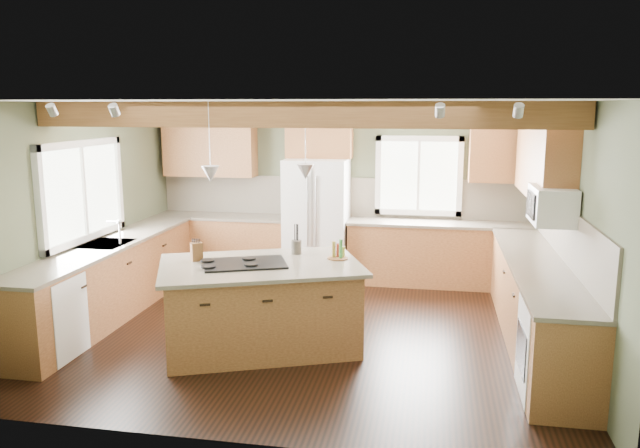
# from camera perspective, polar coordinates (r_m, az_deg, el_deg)

# --- Properties ---
(floor) EXTENTS (5.60, 5.60, 0.00)m
(floor) POSITION_cam_1_polar(r_m,az_deg,el_deg) (7.32, -1.06, -9.69)
(floor) COLOR black
(floor) RESTS_ON ground
(ceiling) EXTENTS (5.60, 5.60, 0.00)m
(ceiling) POSITION_cam_1_polar(r_m,az_deg,el_deg) (6.86, -1.14, 11.12)
(ceiling) COLOR silver
(ceiling) RESTS_ON wall_back
(wall_back) EXTENTS (5.60, 0.00, 5.60)m
(wall_back) POSITION_cam_1_polar(r_m,az_deg,el_deg) (9.40, 1.94, 3.08)
(wall_back) COLOR #4C533B
(wall_back) RESTS_ON ground
(wall_left) EXTENTS (0.00, 5.00, 5.00)m
(wall_left) POSITION_cam_1_polar(r_m,az_deg,el_deg) (8.01, -21.15, 1.00)
(wall_left) COLOR #4C533B
(wall_left) RESTS_ON ground
(wall_right) EXTENTS (0.00, 5.00, 5.00)m
(wall_right) POSITION_cam_1_polar(r_m,az_deg,el_deg) (6.98, 22.04, -0.40)
(wall_right) COLOR #4C533B
(wall_right) RESTS_ON ground
(ceiling_beam) EXTENTS (5.55, 0.26, 0.26)m
(ceiling_beam) POSITION_cam_1_polar(r_m,az_deg,el_deg) (6.31, -2.18, 9.97)
(ceiling_beam) COLOR brown
(ceiling_beam) RESTS_ON ceiling
(soffit_trim) EXTENTS (5.55, 0.20, 0.10)m
(soffit_trim) POSITION_cam_1_polar(r_m,az_deg,el_deg) (9.22, 1.89, 10.65)
(soffit_trim) COLOR brown
(soffit_trim) RESTS_ON ceiling
(backsplash_back) EXTENTS (5.58, 0.03, 0.58)m
(backsplash_back) POSITION_cam_1_polar(r_m,az_deg,el_deg) (9.40, 1.92, 2.52)
(backsplash_back) COLOR brown
(backsplash_back) RESTS_ON wall_back
(backsplash_right) EXTENTS (0.03, 3.70, 0.58)m
(backsplash_right) POSITION_cam_1_polar(r_m,az_deg,el_deg) (7.04, 21.79, -1.04)
(backsplash_right) COLOR brown
(backsplash_right) RESTS_ON wall_right
(base_cab_back_left) EXTENTS (2.02, 0.60, 0.88)m
(base_cab_back_left) POSITION_cam_1_polar(r_m,az_deg,el_deg) (9.70, -8.89, -1.98)
(base_cab_back_left) COLOR brown
(base_cab_back_left) RESTS_ON floor
(counter_back_left) EXTENTS (2.06, 0.64, 0.04)m
(counter_back_left) POSITION_cam_1_polar(r_m,az_deg,el_deg) (9.61, -8.97, 0.70)
(counter_back_left) COLOR #4C4337
(counter_back_left) RESTS_ON base_cab_back_left
(base_cab_back_right) EXTENTS (2.62, 0.60, 0.88)m
(base_cab_back_right) POSITION_cam_1_polar(r_m,az_deg,el_deg) (9.17, 10.88, -2.78)
(base_cab_back_right) COLOR brown
(base_cab_back_right) RESTS_ON floor
(counter_back_right) EXTENTS (2.66, 0.64, 0.04)m
(counter_back_right) POSITION_cam_1_polar(r_m,az_deg,el_deg) (9.07, 10.99, 0.04)
(counter_back_right) COLOR #4C4337
(counter_back_right) RESTS_ON base_cab_back_right
(base_cab_left) EXTENTS (0.60, 3.70, 0.88)m
(base_cab_left) POSITION_cam_1_polar(r_m,az_deg,el_deg) (8.08, -18.73, -5.01)
(base_cab_left) COLOR brown
(base_cab_left) RESTS_ON floor
(counter_left) EXTENTS (0.64, 3.74, 0.04)m
(counter_left) POSITION_cam_1_polar(r_m,az_deg,el_deg) (7.97, -18.93, -1.83)
(counter_left) COLOR #4C4337
(counter_left) RESTS_ON base_cab_left
(base_cab_right) EXTENTS (0.60, 3.70, 0.88)m
(base_cab_right) POSITION_cam_1_polar(r_m,az_deg,el_deg) (7.18, 19.11, -6.99)
(base_cab_right) COLOR brown
(base_cab_right) RESTS_ON floor
(counter_right) EXTENTS (0.64, 3.74, 0.04)m
(counter_right) POSITION_cam_1_polar(r_m,az_deg,el_deg) (7.06, 19.34, -3.43)
(counter_right) COLOR #4C4337
(counter_right) RESTS_ON base_cab_right
(upper_cab_back_left) EXTENTS (1.40, 0.35, 0.90)m
(upper_cab_back_left) POSITION_cam_1_polar(r_m,az_deg,el_deg) (9.67, -10.03, 7.00)
(upper_cab_back_left) COLOR brown
(upper_cab_back_left) RESTS_ON wall_back
(upper_cab_over_fridge) EXTENTS (0.96, 0.35, 0.70)m
(upper_cab_over_fridge) POSITION_cam_1_polar(r_m,az_deg,el_deg) (9.21, -0.06, 8.23)
(upper_cab_over_fridge) COLOR brown
(upper_cab_over_fridge) RESTS_ON wall_back
(upper_cab_right) EXTENTS (0.35, 2.20, 0.90)m
(upper_cab_right) POSITION_cam_1_polar(r_m,az_deg,el_deg) (7.74, 19.80, 5.64)
(upper_cab_right) COLOR brown
(upper_cab_right) RESTS_ON wall_right
(upper_cab_back_corner) EXTENTS (0.90, 0.35, 0.90)m
(upper_cab_back_corner) POSITION_cam_1_polar(r_m,az_deg,el_deg) (9.11, 16.35, 6.51)
(upper_cab_back_corner) COLOR brown
(upper_cab_back_corner) RESTS_ON wall_back
(window_left) EXTENTS (0.04, 1.60, 1.05)m
(window_left) POSITION_cam_1_polar(r_m,az_deg,el_deg) (8.00, -20.96, 2.82)
(window_left) COLOR white
(window_left) RESTS_ON wall_left
(window_back) EXTENTS (1.10, 0.04, 1.00)m
(window_back) POSITION_cam_1_polar(r_m,az_deg,el_deg) (9.26, 9.01, 4.39)
(window_back) COLOR white
(window_back) RESTS_ON wall_back
(sink) EXTENTS (0.50, 0.65, 0.03)m
(sink) POSITION_cam_1_polar(r_m,az_deg,el_deg) (7.97, -18.93, -1.79)
(sink) COLOR #262628
(sink) RESTS_ON counter_left
(faucet) EXTENTS (0.02, 0.02, 0.28)m
(faucet) POSITION_cam_1_polar(r_m,az_deg,el_deg) (7.85, -17.85, -0.82)
(faucet) COLOR #B2B2B7
(faucet) RESTS_ON sink
(dishwasher) EXTENTS (0.60, 0.60, 0.84)m
(dishwasher) POSITION_cam_1_polar(r_m,az_deg,el_deg) (7.02, -23.81, -7.81)
(dishwasher) COLOR white
(dishwasher) RESTS_ON floor
(oven) EXTENTS (0.60, 0.72, 0.84)m
(oven) POSITION_cam_1_polar(r_m,az_deg,el_deg) (5.97, 20.86, -10.83)
(oven) COLOR white
(oven) RESTS_ON floor
(microwave) EXTENTS (0.40, 0.70, 0.38)m
(microwave) POSITION_cam_1_polar(r_m,az_deg,el_deg) (6.85, 20.46, 1.63)
(microwave) COLOR white
(microwave) RESTS_ON wall_right
(pendant_left) EXTENTS (0.18, 0.18, 0.16)m
(pendant_left) POSITION_cam_1_polar(r_m,az_deg,el_deg) (6.41, -9.98, 4.54)
(pendant_left) COLOR #B2B2B7
(pendant_left) RESTS_ON ceiling
(pendant_right) EXTENTS (0.18, 0.18, 0.16)m
(pendant_right) POSITION_cam_1_polar(r_m,az_deg,el_deg) (6.51, -1.34, 4.79)
(pendant_right) COLOR #B2B2B7
(pendant_right) RESTS_ON ceiling
(refrigerator) EXTENTS (0.90, 0.74, 1.80)m
(refrigerator) POSITION_cam_1_polar(r_m,az_deg,el_deg) (9.15, -0.29, 0.33)
(refrigerator) COLOR white
(refrigerator) RESTS_ON floor
(island) EXTENTS (2.26, 1.84, 0.88)m
(island) POSITION_cam_1_polar(r_m,az_deg,el_deg) (6.74, -5.40, -7.58)
(island) COLOR brown
(island) RESTS_ON floor
(island_top) EXTENTS (2.43, 2.01, 0.04)m
(island_top) POSITION_cam_1_polar(r_m,az_deg,el_deg) (6.61, -5.47, -3.79)
(island_top) COLOR #4C4337
(island_top) RESTS_ON island
(cooktop) EXTENTS (1.00, 0.84, 0.02)m
(cooktop) POSITION_cam_1_polar(r_m,az_deg,el_deg) (6.59, -6.88, -3.60)
(cooktop) COLOR black
(cooktop) RESTS_ON island_top
(knife_block) EXTENTS (0.15, 0.14, 0.20)m
(knife_block) POSITION_cam_1_polar(r_m,az_deg,el_deg) (6.81, -11.21, -2.50)
(knife_block) COLOR #57321A
(knife_block) RESTS_ON island_top
(utensil_crock) EXTENTS (0.15, 0.15, 0.15)m
(utensil_crock) POSITION_cam_1_polar(r_m,az_deg,el_deg) (7.00, -2.17, -2.12)
(utensil_crock) COLOR #3A332E
(utensil_crock) RESTS_ON island_top
(bottle_tray) EXTENTS (0.32, 0.32, 0.21)m
(bottle_tray) POSITION_cam_1_polar(r_m,az_deg,el_deg) (6.77, 1.62, -2.34)
(bottle_tray) COLOR brown
(bottle_tray) RESTS_ON island_top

